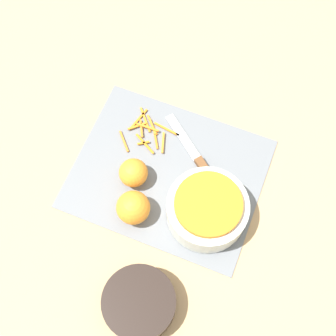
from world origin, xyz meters
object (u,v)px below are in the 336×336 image
Objects in this scene: bowl_speckled at (207,209)px; bowl_dark at (139,303)px; knife at (204,168)px; orange_left at (133,173)px; orange_right at (133,208)px.

bowl_speckled is 0.25m from bowl_dark.
orange_left reaches higher than knife.
orange_left is at bearing -66.77° from orange_right.
bowl_speckled is 0.88× the size of knife.
orange_left is 0.09m from orange_right.
orange_right reaches higher than bowl_dark.
knife is 2.70× the size of orange_right.
bowl_speckled is 0.12m from knife.
bowl_dark is 0.21m from orange_right.
orange_right is at bearing -63.44° from bowl_dark.
knife is at bearing -67.30° from bowl_speckled.
bowl_speckled is at bearing -159.89° from orange_right.
bowl_dark is 0.74× the size of knife.
bowl_dark is 0.30m from orange_left.
orange_left is (0.19, -0.02, -0.01)m from bowl_speckled.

